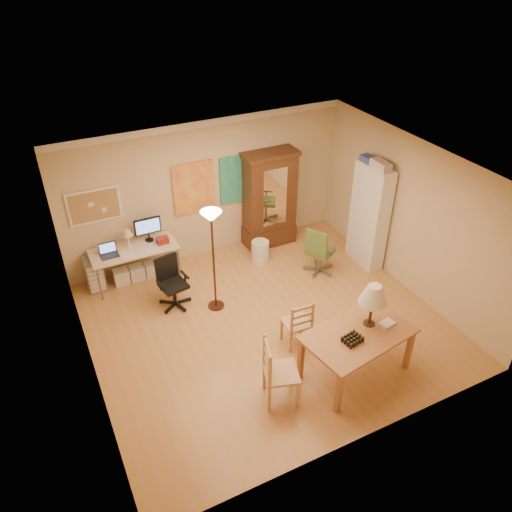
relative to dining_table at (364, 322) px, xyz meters
name	(u,v)px	position (x,y,z in m)	size (l,w,h in m)	color
floor	(266,323)	(-0.75, 1.48, -0.91)	(5.50, 5.50, 0.00)	#AF863E
crown_molding	(203,123)	(-0.75, 3.94, 1.73)	(5.50, 0.08, 0.12)	white
corkboard	(94,206)	(-2.80, 3.95, 0.59)	(0.90, 0.04, 0.62)	#AE7951
art_panel_left	(194,188)	(-1.00, 3.95, 0.54)	(0.80, 0.04, 1.00)	yellow
art_panel_right	(238,179)	(-0.10, 3.95, 0.54)	(0.75, 0.04, 0.95)	teal
dining_table	(364,322)	(0.00, 0.00, 0.00)	(1.66, 1.16, 1.44)	#985D32
ladder_chair_back	(297,324)	(-0.54, 0.86, -0.51)	(0.42, 0.40, 0.86)	#A8854D
ladder_chair_left	(279,373)	(-1.31, 0.04, -0.44)	(0.57, 0.59, 1.02)	#A8854D
torchiere_lamp	(212,232)	(-1.32, 2.27, 0.58)	(0.34, 0.34, 1.86)	#3B1F17
computer_desk	(137,260)	(-2.30, 3.64, -0.49)	(1.53, 0.67, 1.16)	#C7AD91
office_chair_black	(173,293)	(-1.94, 2.64, -0.67)	(0.57, 0.57, 0.92)	black
office_chair_green	(319,260)	(0.81, 2.37, -0.66)	(0.60, 0.60, 0.97)	slate
drawer_cart	(95,274)	(-3.05, 3.72, -0.60)	(0.31, 0.37, 0.62)	slate
armoire	(269,205)	(0.47, 3.72, -0.06)	(1.07, 0.51, 1.97)	#391D0F
bookshelf	(369,216)	(1.80, 2.28, 0.08)	(0.30, 0.80, 2.00)	white
wastebin	(260,251)	(0.00, 3.19, -0.70)	(0.34, 0.34, 0.43)	silver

